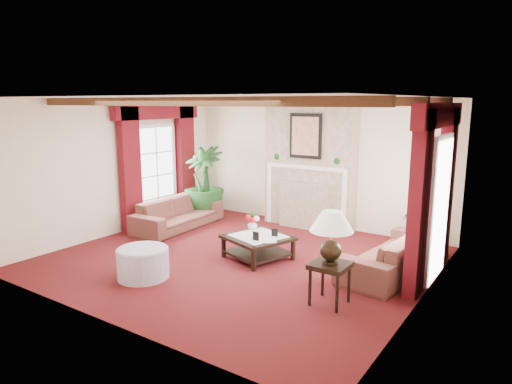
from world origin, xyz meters
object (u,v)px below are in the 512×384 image
Objects in this scene: sofa_right at (393,246)px; ottoman at (143,263)px; potted_palm at (204,198)px; sofa_left at (178,208)px; side_table at (330,283)px; coffee_table at (258,247)px.

ottoman is (-3.08, -2.33, -0.20)m from sofa_right.
potted_palm is at bearing -95.20° from sofa_right.
ottoman is (1.51, -2.38, -0.19)m from sofa_left.
side_table reaches higher than ottoman.
side_table is (4.38, -2.63, -0.18)m from potted_palm.
sofa_right is at bearing -12.39° from potted_palm.
sofa_right is at bearing -93.22° from sofa_left.
sofa_left is at bearing -83.37° from sofa_right.
sofa_left is 4.59m from sofa_right.
side_table is at bearing -4.63° from sofa_right.
sofa_left is 2.24× the size of coffee_table.
potted_palm is 3.11m from coffee_table.
side_table is (-0.33, -1.60, -0.15)m from sofa_right.
sofa_right reaches higher than sofa_left.
sofa_left is 1.00m from potted_palm.
sofa_left reaches higher than coffee_table.
side_table is (4.26, -1.64, -0.14)m from sofa_left.
potted_palm is 5.11m from side_table.
potted_palm is 2.92× the size of side_table.
ottoman is at bearing -64.17° from potted_palm.
potted_palm is 3.75m from ottoman.
sofa_left is at bearing 158.92° from side_table.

